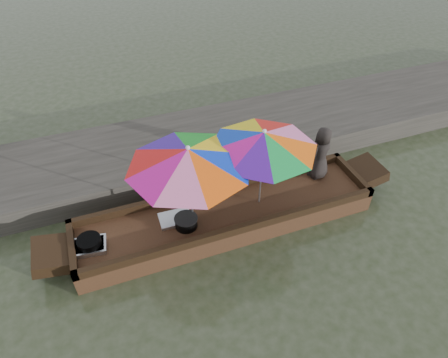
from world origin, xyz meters
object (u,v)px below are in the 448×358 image
object	(u,v)px
vendor	(321,153)
tray_scallop	(175,218)
cooking_pot	(90,243)
umbrella_stern	(262,168)
supply_bag	(208,194)
boat_hull	(226,217)
tray_crayfish	(89,247)
umbrella_bow	(191,186)
charcoal_grill	(186,222)

from	to	relation	value
vendor	tray_scallop	bearing A→B (deg)	-16.50
cooking_pot	umbrella_stern	size ratio (longest dim) A/B	0.21
cooking_pot	supply_bag	world-z (taller)	supply_bag
boat_hull	vendor	size ratio (longest dim) A/B	4.92
tray_scallop	umbrella_stern	distance (m)	1.70
tray_scallop	vendor	bearing A→B (deg)	3.59
boat_hull	vendor	distance (m)	2.13
boat_hull	tray_crayfish	bearing A→B (deg)	-179.29
boat_hull	tray_crayfish	size ratio (longest dim) A/B	9.70
vendor	umbrella_bow	xyz separation A→B (m)	(-2.60, -0.28, 0.24)
boat_hull	tray_scallop	distance (m)	0.92
tray_crayfish	charcoal_grill	distance (m)	1.59
charcoal_grill	boat_hull	bearing A→B (deg)	8.14
boat_hull	umbrella_bow	world-z (taller)	umbrella_bow
cooking_pot	umbrella_stern	bearing A→B (deg)	0.38
tray_scallop	vendor	world-z (taller)	vendor
supply_bag	umbrella_bow	world-z (taller)	umbrella_bow
boat_hull	cooking_pot	bearing A→B (deg)	-179.51
umbrella_stern	charcoal_grill	bearing A→B (deg)	-175.56
vendor	umbrella_stern	size ratio (longest dim) A/B	0.60
supply_bag	tray_scallop	bearing A→B (deg)	-158.73
cooking_pot	tray_crayfish	xyz separation A→B (m)	(-0.02, -0.01, -0.06)
umbrella_stern	cooking_pot	bearing A→B (deg)	-179.62
boat_hull	vendor	bearing A→B (deg)	7.98
vendor	umbrella_bow	world-z (taller)	umbrella_bow
boat_hull	umbrella_bow	distance (m)	1.13
tray_crayfish	umbrella_bow	size ratio (longest dim) A/B	0.28
tray_crayfish	boat_hull	bearing A→B (deg)	0.71
tray_scallop	vendor	distance (m)	2.93
boat_hull	tray_scallop	xyz separation A→B (m)	(-0.89, 0.10, 0.21)
tray_scallop	cooking_pot	bearing A→B (deg)	-175.29
umbrella_bow	cooking_pot	bearing A→B (deg)	-179.34
umbrella_bow	tray_crayfish	bearing A→B (deg)	-179.04
charcoal_grill	vendor	bearing A→B (deg)	8.02
tray_crayfish	vendor	distance (m)	4.38
cooking_pot	charcoal_grill	bearing A→B (deg)	-3.23
boat_hull	charcoal_grill	bearing A→B (deg)	-171.86
tray_crayfish	umbrella_stern	bearing A→B (deg)	0.56
tray_crayfish	umbrella_bow	xyz separation A→B (m)	(1.74, 0.03, 0.73)
boat_hull	umbrella_stern	bearing A→B (deg)	0.00
supply_bag	umbrella_stern	xyz separation A→B (m)	(0.83, -0.37, 0.65)
charcoal_grill	supply_bag	distance (m)	0.74
umbrella_stern	boat_hull	bearing A→B (deg)	180.00
supply_bag	vendor	world-z (taller)	vendor
cooking_pot	tray_scallop	world-z (taller)	cooking_pot
cooking_pot	vendor	bearing A→B (deg)	3.96
cooking_pot	tray_crayfish	world-z (taller)	cooking_pot
charcoal_grill	umbrella_stern	xyz separation A→B (m)	(1.39, 0.11, 0.69)
tray_crayfish	cooking_pot	bearing A→B (deg)	20.96
charcoal_grill	vendor	xyz separation A→B (m)	(2.75, 0.39, 0.45)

